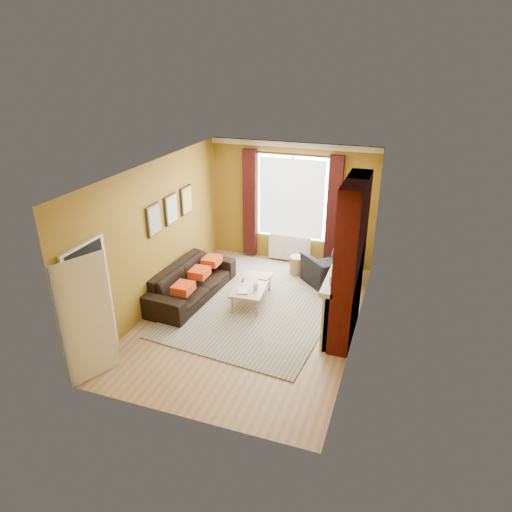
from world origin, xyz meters
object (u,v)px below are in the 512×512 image
Objects in this scene: sofa at (191,282)px; armchair at (330,269)px; coffee_table at (252,286)px; floor_lamp at (358,216)px; wicker_stool at (297,265)px.

armchair is at bearing -54.65° from sofa.
floor_lamp reaches higher than coffee_table.
wicker_stool is 0.24× the size of floor_lamp.
armchair is 0.80m from wicker_stool.
floor_lamp is at bearing 13.15° from wicker_stool.
sofa is 2.46m from wicker_stool.
wicker_stool reaches higher than coffee_table.
wicker_stool is (0.54, 1.51, -0.15)m from coffee_table.
sofa reaches higher than wicker_stool.
armchair reaches higher than wicker_stool.
floor_lamp is at bearing -51.75° from sofa.
wicker_stool is 1.73m from floor_lamp.
sofa is at bearing -15.11° from armchair.
coffee_table is 1.61m from wicker_stool.
floor_lamp reaches higher than wicker_stool.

